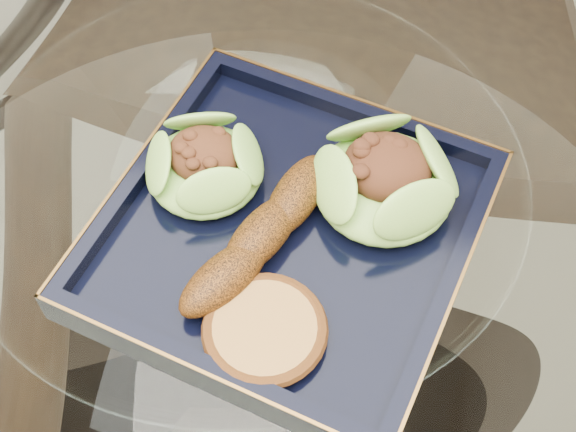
# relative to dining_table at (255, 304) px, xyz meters

# --- Properties ---
(dining_table) EXTENTS (1.13, 1.13, 0.77)m
(dining_table) POSITION_rel_dining_table_xyz_m (0.00, 0.00, 0.00)
(dining_table) COLOR white
(dining_table) RESTS_ON ground
(navy_plate) EXTENTS (0.31, 0.31, 0.02)m
(navy_plate) POSITION_rel_dining_table_xyz_m (0.04, -0.02, 0.17)
(navy_plate) COLOR black
(navy_plate) RESTS_ON dining_table
(lettuce_wrap_left) EXTENTS (0.10, 0.10, 0.03)m
(lettuce_wrap_left) POSITION_rel_dining_table_xyz_m (-0.04, 0.01, 0.20)
(lettuce_wrap_left) COLOR #66AF32
(lettuce_wrap_left) RESTS_ON navy_plate
(lettuce_wrap_right) EXTENTS (0.13, 0.13, 0.04)m
(lettuce_wrap_right) POSITION_rel_dining_table_xyz_m (0.10, 0.03, 0.20)
(lettuce_wrap_right) COLOR #5F952B
(lettuce_wrap_right) RESTS_ON navy_plate
(roasted_plantain) EXTENTS (0.09, 0.16, 0.03)m
(roasted_plantain) POSITION_rel_dining_table_xyz_m (0.02, -0.04, 0.20)
(roasted_plantain) COLOR #5D2F09
(roasted_plantain) RESTS_ON navy_plate
(crumb_patty) EXTENTS (0.10, 0.10, 0.01)m
(crumb_patty) POSITION_rel_dining_table_xyz_m (0.05, -0.11, 0.19)
(crumb_patty) COLOR #A97538
(crumb_patty) RESTS_ON navy_plate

